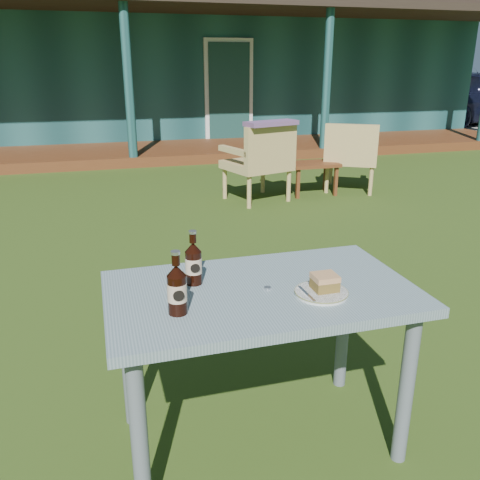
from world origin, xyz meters
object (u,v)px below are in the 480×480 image
object	(u,v)px
car_near	(469,97)
plate	(321,293)
cafe_table	(261,312)
cola_bottle_near	(194,263)
side_table	(313,167)
cake_slice	(325,282)
cola_bottle_far	(177,289)
armchair_right	(351,153)
armchair_left	(261,159)

from	to	relation	value
car_near	plate	size ratio (longest dim) A/B	20.72
cafe_table	cola_bottle_near	size ratio (longest dim) A/B	5.40
cafe_table	car_near	bearing A→B (deg)	47.73
car_near	side_table	distance (m)	9.22
cafe_table	cake_slice	size ratio (longest dim) A/B	13.04
cake_slice	side_table	xyz separation A→B (m)	(1.77, 4.10, -0.42)
plate	side_table	distance (m)	4.50
car_near	cola_bottle_far	size ratio (longest dim) A/B	18.14
armchair_right	side_table	bearing A→B (deg)	-177.22
cake_slice	armchair_left	xyz separation A→B (m)	(1.05, 3.94, -0.26)
cake_slice	cola_bottle_far	distance (m)	0.57
cafe_table	side_table	bearing A→B (deg)	63.54
cafe_table	cake_slice	xyz separation A→B (m)	(0.22, -0.11, 0.15)
car_near	cola_bottle_near	xyz separation A→B (m)	(-9.27, -9.82, 0.09)
cafe_table	plate	size ratio (longest dim) A/B	5.88
car_near	armchair_left	bearing A→B (deg)	115.52
plate	cola_bottle_far	xyz separation A→B (m)	(-0.55, -0.00, 0.09)
armchair_left	plate	bearing A→B (deg)	-105.04
armchair_left	armchair_right	bearing A→B (deg)	8.20
plate	cola_bottle_far	bearing A→B (deg)	-179.93
car_near	cola_bottle_near	world-z (taller)	car_near
cola_bottle_far	armchair_right	xyz separation A→B (m)	(2.86, 4.14, -0.33)
car_near	cafe_table	world-z (taller)	car_near
cafe_table	armchair_left	xyz separation A→B (m)	(1.27, 3.84, -0.11)
cafe_table	cola_bottle_far	world-z (taller)	cola_bottle_far
armchair_right	side_table	xyz separation A→B (m)	(-0.53, -0.03, -0.14)
plate	cola_bottle_near	bearing A→B (deg)	152.30
cola_bottle_near	plate	bearing A→B (deg)	-27.70
cola_bottle_near	armchair_right	size ratio (longest dim) A/B	0.26
cake_slice	armchair_right	bearing A→B (deg)	60.92
cafe_table	cake_slice	bearing A→B (deg)	-25.58
cafe_table	armchair_left	distance (m)	4.04
cafe_table	cola_bottle_near	distance (m)	0.33
plate	armchair_right	world-z (taller)	armchair_right
car_near	plate	world-z (taller)	car_near
armchair_left	cake_slice	bearing A→B (deg)	-104.84
armchair_left	car_near	bearing A→B (deg)	38.14
side_table	cake_slice	bearing A→B (deg)	-113.33
cake_slice	cola_bottle_far	world-z (taller)	cola_bottle_far
cola_bottle_far	armchair_right	distance (m)	5.04
cola_bottle_far	side_table	bearing A→B (deg)	60.41
cola_bottle_far	plate	bearing A→B (deg)	0.07
side_table	cafe_table	bearing A→B (deg)	-116.46
armchair_left	side_table	xyz separation A→B (m)	(0.72, 0.15, -0.17)
plate	cake_slice	distance (m)	0.04
cola_bottle_far	armchair_left	world-z (taller)	cola_bottle_far
cola_bottle_near	car_near	bearing A→B (deg)	46.63
car_near	cafe_table	size ratio (longest dim) A/B	3.52
cola_bottle_near	cola_bottle_far	distance (m)	0.26
car_near	cola_bottle_far	distance (m)	13.75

